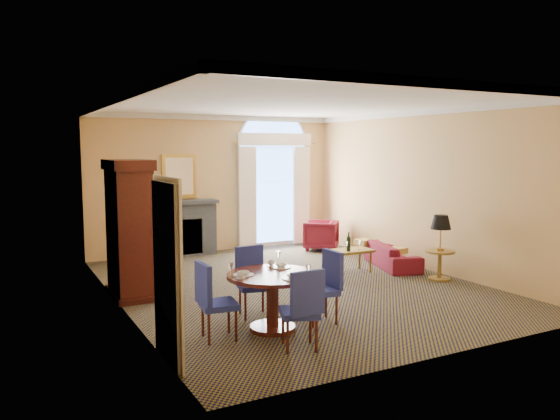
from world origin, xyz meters
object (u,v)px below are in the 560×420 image
dining_table (273,289)px  side_table (440,239)px  sofa (392,255)px  armchair (321,235)px  coffee_table (349,251)px  armoire (130,231)px

dining_table → side_table: bearing=15.0°
sofa → armchair: bearing=24.6°
dining_table → coffee_table: (2.87, 2.33, -0.14)m
armoire → coffee_table: (4.17, -0.27, -0.65)m
sofa → armchair: armchair is taller
armchair → armoire: bearing=-26.1°
armoire → sofa: (5.27, -0.23, -0.84)m
coffee_table → side_table: side_table is taller
coffee_table → sofa: bearing=2.3°
dining_table → coffee_table: 3.70m
armchair → side_table: (0.34, -3.60, 0.41)m
armchair → dining_table: bearing=3.0°
sofa → coffee_table: coffee_table is taller
armoire → side_table: size_ratio=1.90×
armchair → coffee_table: size_ratio=0.86×
armoire → coffee_table: size_ratio=2.49×
sofa → coffee_table: bearing=109.1°
dining_table → armchair: size_ratio=1.57×
dining_table → sofa: bearing=30.8°
armchair → coffee_table: coffee_table is taller
coffee_table → dining_table: bearing=-140.5°
side_table → armoire: bearing=164.1°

